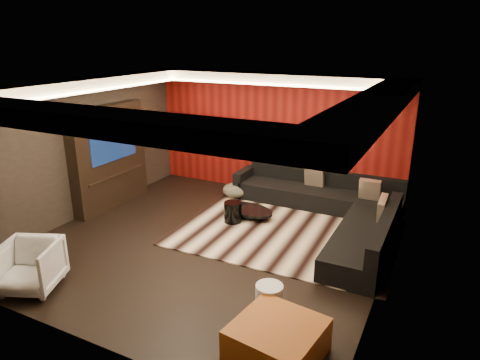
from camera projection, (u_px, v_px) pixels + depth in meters
The scene contains 26 objects.
floor at pixel (211, 242), 7.80m from camera, with size 6.00×6.00×0.02m, color black.
ceiling at pixel (207, 85), 6.90m from camera, with size 6.00×6.00×0.02m, color silver.
wall_back at pixel (275, 134), 9.89m from camera, with size 6.00×0.02×2.80m, color black.
wall_left at pixel (81, 149), 8.63m from camera, with size 0.02×6.00×2.80m, color black.
wall_right at pixel (391, 196), 6.06m from camera, with size 0.02×6.00×2.80m, color black.
red_feature_wall at pixel (275, 135), 9.86m from camera, with size 5.98×0.05×2.78m, color #6B0C0A.
soffit_back at pixel (271, 78), 9.22m from camera, with size 6.00×0.60×0.22m, color silver.
soffit_front at pixel (79, 120), 4.65m from camera, with size 6.00×0.60×0.22m, color silver.
soffit_left at pixel (84, 84), 8.09m from camera, with size 0.60×4.80×0.22m, color silver.
soffit_right at pixel (378, 103), 5.78m from camera, with size 0.60×4.80×0.22m, color silver.
cove_back at pixel (265, 84), 8.96m from camera, with size 4.80×0.08×0.04m, color #FFD899.
cove_front at pixel (103, 122), 4.97m from camera, with size 4.80×0.08×0.04m, color #FFD899.
cove_left at pixel (98, 90), 7.97m from camera, with size 0.08×4.80×0.04m, color #FFD899.
cove_right at pixel (352, 108), 5.96m from camera, with size 0.08×4.80×0.04m, color #FFD899.
tv_surround at pixel (109, 157), 9.17m from camera, with size 0.30×2.00×2.20m, color black.
tv_screen at pixel (113, 142), 8.99m from camera, with size 0.04×1.30×0.80m, color black.
tv_shelf at pixel (117, 176), 9.22m from camera, with size 0.04×1.60×0.04m, color black.
rug at pixel (287, 232), 8.13m from camera, with size 4.00×3.00×0.02m, color beige.
coffee_table at pixel (249, 213), 8.79m from camera, with size 1.07×1.07×0.18m, color black.
drum_stool at pixel (233, 212), 8.52m from camera, with size 0.35×0.35×0.42m, color black.
striped_pouf at pixel (235, 190), 9.88m from camera, with size 0.58×0.58×0.32m, color #B3AC8B.
white_side_table at pixel (269, 301), 5.66m from camera, with size 0.37×0.37×0.46m, color white.
orange_ottoman at pixel (277, 340), 4.94m from camera, with size 0.96×0.96×0.42m, color #994913.
armchair at pixel (30, 266), 6.23m from camera, with size 0.78×0.81×0.73m, color silver.
sectional_sofa at pixel (332, 210), 8.55m from camera, with size 3.65×3.50×0.75m.
throw_pillows at pixel (353, 191), 8.56m from camera, with size 1.92×1.59×0.50m.
Camera 1 is at (3.64, -6.03, 3.55)m, focal length 32.00 mm.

